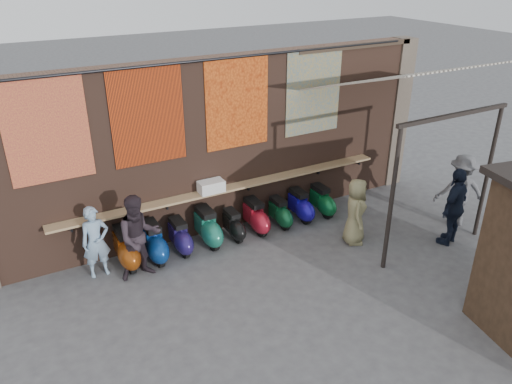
{
  "coord_description": "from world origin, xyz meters",
  "views": [
    {
      "loc": [
        -4.45,
        -6.97,
        5.91
      ],
      "look_at": [
        0.06,
        1.2,
        1.46
      ],
      "focal_mm": 35.0,
      "sensor_mm": 36.0,
      "label": 1
    }
  ],
  "objects_px": {
    "diner_right": "(139,237)",
    "shopper_navy": "(454,207)",
    "shopper_tan": "(355,211)",
    "diner_left": "(96,242)",
    "scooter_stool_1": "(154,243)",
    "scooter_stool_3": "(207,228)",
    "shelf_box": "(211,186)",
    "scooter_stool_2": "(180,237)",
    "scooter_stool_5": "(256,217)",
    "scooter_stool_7": "(300,206)",
    "scooter_stool_0": "(126,248)",
    "scooter_stool_6": "(280,213)",
    "scooter_stool_4": "(233,225)",
    "shopper_grey": "(460,190)",
    "scooter_stool_8": "(322,201)"
  },
  "relations": [
    {
      "from": "scooter_stool_2",
      "to": "diner_left",
      "type": "relative_size",
      "value": 0.52
    },
    {
      "from": "scooter_stool_7",
      "to": "diner_left",
      "type": "xyz_separation_m",
      "value": [
        -4.85,
        0.01,
        0.38
      ]
    },
    {
      "from": "scooter_stool_1",
      "to": "scooter_stool_6",
      "type": "relative_size",
      "value": 1.22
    },
    {
      "from": "scooter_stool_4",
      "to": "diner_right",
      "type": "bearing_deg",
      "value": -169.37
    },
    {
      "from": "scooter_stool_7",
      "to": "shopper_grey",
      "type": "distance_m",
      "value": 3.78
    },
    {
      "from": "scooter_stool_5",
      "to": "scooter_stool_6",
      "type": "relative_size",
      "value": 1.14
    },
    {
      "from": "scooter_stool_2",
      "to": "shopper_navy",
      "type": "relative_size",
      "value": 0.44
    },
    {
      "from": "scooter_stool_2",
      "to": "scooter_stool_7",
      "type": "relative_size",
      "value": 1.0
    },
    {
      "from": "scooter_stool_2",
      "to": "scooter_stool_3",
      "type": "distance_m",
      "value": 0.66
    },
    {
      "from": "scooter_stool_3",
      "to": "shopper_navy",
      "type": "distance_m",
      "value": 5.46
    },
    {
      "from": "scooter_stool_0",
      "to": "shopper_grey",
      "type": "distance_m",
      "value": 7.74
    },
    {
      "from": "diner_right",
      "to": "shopper_navy",
      "type": "height_order",
      "value": "shopper_navy"
    },
    {
      "from": "scooter_stool_2",
      "to": "scooter_stool_5",
      "type": "xyz_separation_m",
      "value": [
        1.87,
        -0.01,
        0.02
      ]
    },
    {
      "from": "scooter_stool_1",
      "to": "diner_left",
      "type": "bearing_deg",
      "value": 178.51
    },
    {
      "from": "scooter_stool_1",
      "to": "diner_left",
      "type": "relative_size",
      "value": 0.58
    },
    {
      "from": "shelf_box",
      "to": "scooter_stool_6",
      "type": "distance_m",
      "value": 1.87
    },
    {
      "from": "scooter_stool_2",
      "to": "scooter_stool_5",
      "type": "bearing_deg",
      "value": -0.32
    },
    {
      "from": "scooter_stool_8",
      "to": "diner_left",
      "type": "height_order",
      "value": "diner_left"
    },
    {
      "from": "scooter_stool_2",
      "to": "scooter_stool_7",
      "type": "distance_m",
      "value": 3.1
    },
    {
      "from": "scooter_stool_5",
      "to": "diner_right",
      "type": "bearing_deg",
      "value": -170.91
    },
    {
      "from": "scooter_stool_2",
      "to": "shopper_grey",
      "type": "height_order",
      "value": "shopper_grey"
    },
    {
      "from": "shopper_tan",
      "to": "diner_left",
      "type": "bearing_deg",
      "value": 105.0
    },
    {
      "from": "shopper_navy",
      "to": "shopper_grey",
      "type": "relative_size",
      "value": 1.02
    },
    {
      "from": "scooter_stool_3",
      "to": "scooter_stool_4",
      "type": "height_order",
      "value": "scooter_stool_3"
    },
    {
      "from": "shelf_box",
      "to": "scooter_stool_7",
      "type": "distance_m",
      "value": 2.38
    },
    {
      "from": "scooter_stool_6",
      "to": "shopper_grey",
      "type": "height_order",
      "value": "shopper_grey"
    },
    {
      "from": "scooter_stool_1",
      "to": "diner_right",
      "type": "relative_size",
      "value": 0.5
    },
    {
      "from": "shelf_box",
      "to": "diner_left",
      "type": "distance_m",
      "value": 2.72
    },
    {
      "from": "scooter_stool_2",
      "to": "shopper_navy",
      "type": "xyz_separation_m",
      "value": [
        5.46,
        -2.55,
        0.53
      ]
    },
    {
      "from": "scooter_stool_1",
      "to": "scooter_stool_6",
      "type": "bearing_deg",
      "value": -0.27
    },
    {
      "from": "shelf_box",
      "to": "scooter_stool_2",
      "type": "height_order",
      "value": "shelf_box"
    },
    {
      "from": "scooter_stool_3",
      "to": "scooter_stool_5",
      "type": "xyz_separation_m",
      "value": [
        1.21,
        -0.02,
        -0.03
      ]
    },
    {
      "from": "scooter_stool_6",
      "to": "scooter_stool_7",
      "type": "relative_size",
      "value": 0.91
    },
    {
      "from": "scooter_stool_6",
      "to": "scooter_stool_7",
      "type": "xyz_separation_m",
      "value": [
        0.6,
        0.03,
        0.03
      ]
    },
    {
      "from": "scooter_stool_0",
      "to": "diner_right",
      "type": "distance_m",
      "value": 0.7
    },
    {
      "from": "scooter_stool_2",
      "to": "shopper_grey",
      "type": "relative_size",
      "value": 0.45
    },
    {
      "from": "scooter_stool_4",
      "to": "scooter_stool_7",
      "type": "height_order",
      "value": "scooter_stool_7"
    },
    {
      "from": "scooter_stool_2",
      "to": "diner_right",
      "type": "bearing_deg",
      "value": -154.79
    },
    {
      "from": "shopper_grey",
      "to": "shopper_tan",
      "type": "distance_m",
      "value": 2.75
    },
    {
      "from": "scooter_stool_7",
      "to": "shopper_navy",
      "type": "xyz_separation_m",
      "value": [
        2.35,
        -2.53,
        0.53
      ]
    },
    {
      "from": "shopper_grey",
      "to": "scooter_stool_2",
      "type": "bearing_deg",
      "value": 13.26
    },
    {
      "from": "scooter_stool_3",
      "to": "scooter_stool_1",
      "type": "bearing_deg",
      "value": -178.23
    },
    {
      "from": "shopper_grey",
      "to": "scooter_stool_7",
      "type": "bearing_deg",
      "value": -1.02
    },
    {
      "from": "scooter_stool_1",
      "to": "scooter_stool_2",
      "type": "bearing_deg",
      "value": 3.02
    },
    {
      "from": "scooter_stool_1",
      "to": "scooter_stool_8",
      "type": "bearing_deg",
      "value": -0.2
    },
    {
      "from": "scooter_stool_4",
      "to": "shopper_navy",
      "type": "bearing_deg",
      "value": -30.92
    },
    {
      "from": "scooter_stool_1",
      "to": "diner_right",
      "type": "height_order",
      "value": "diner_right"
    },
    {
      "from": "diner_left",
      "to": "shopper_navy",
      "type": "xyz_separation_m",
      "value": [
        7.2,
        -2.55,
        0.14
      ]
    },
    {
      "from": "shelf_box",
      "to": "shopper_navy",
      "type": "distance_m",
      "value": 5.38
    },
    {
      "from": "scooter_stool_4",
      "to": "scooter_stool_5",
      "type": "relative_size",
      "value": 0.86
    }
  ]
}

